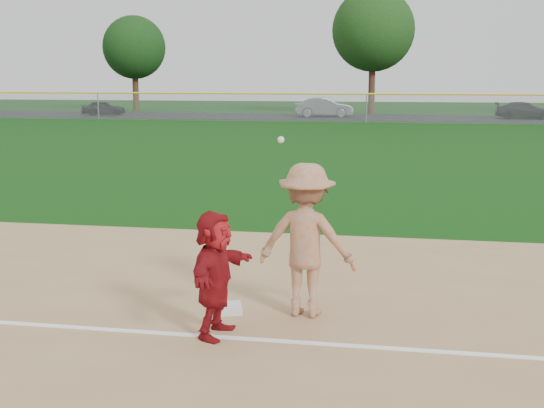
% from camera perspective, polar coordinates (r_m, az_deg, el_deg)
% --- Properties ---
extents(ground, '(160.00, 160.00, 0.00)m').
position_cam_1_polar(ground, '(9.38, -1.60, -9.52)').
color(ground, '#0D3A0B').
rests_on(ground, ground).
extents(foul_line, '(60.00, 0.10, 0.01)m').
position_cam_1_polar(foul_line, '(8.64, -2.68, -11.16)').
color(foul_line, white).
rests_on(foul_line, infield_dirt).
extents(parking_asphalt, '(120.00, 10.00, 0.01)m').
position_cam_1_polar(parking_asphalt, '(54.75, 8.10, 7.18)').
color(parking_asphalt, black).
rests_on(parking_asphalt, ground).
extents(first_base, '(0.51, 0.51, 0.09)m').
position_cam_1_polar(first_base, '(9.57, -3.80, -8.70)').
color(first_base, silver).
rests_on(first_base, infield_dirt).
extents(base_runner, '(0.71, 1.54, 1.60)m').
position_cam_1_polar(base_runner, '(8.52, -4.78, -5.84)').
color(base_runner, maroon).
rests_on(base_runner, infield_dirt).
extents(car_left, '(3.83, 2.61, 1.21)m').
position_cam_1_polar(car_left, '(59.20, -13.92, 7.82)').
color(car_left, black).
rests_on(car_left, parking_asphalt).
extents(car_mid, '(4.78, 2.37, 1.51)m').
position_cam_1_polar(car_mid, '(55.22, 4.36, 8.07)').
color(car_mid, slate).
rests_on(car_mid, parking_asphalt).
extents(car_right, '(4.59, 2.28, 1.28)m').
position_cam_1_polar(car_right, '(55.73, 20.41, 7.35)').
color(car_right, black).
rests_on(car_right, parking_asphalt).
extents(first_base_play, '(1.43, 0.94, 2.44)m').
position_cam_1_polar(first_base_play, '(9.18, 2.90, -3.04)').
color(first_base_play, gray).
rests_on(first_base_play, infield_dirt).
extents(outfield_fence, '(110.00, 0.12, 110.00)m').
position_cam_1_polar(outfield_fence, '(48.67, 7.92, 9.07)').
color(outfield_fence, '#999EA0').
rests_on(outfield_fence, ground).
extents(tree_1, '(5.80, 5.80, 8.75)m').
position_cam_1_polar(tree_1, '(66.10, -11.46, 12.71)').
color(tree_1, '#372214').
rests_on(tree_1, ground).
extents(tree_2, '(7.00, 7.00, 10.58)m').
position_cam_1_polar(tree_2, '(60.27, 8.46, 14.19)').
color(tree_2, '#3B2115').
rests_on(tree_2, ground).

